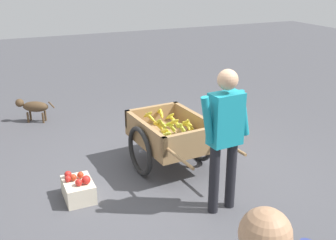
{
  "coord_description": "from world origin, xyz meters",
  "views": [
    {
      "loc": [
        -4.1,
        1.79,
        2.5
      ],
      "look_at": [
        0.14,
        -0.08,
        0.75
      ],
      "focal_mm": 43.66,
      "sensor_mm": 36.0,
      "label": 1
    }
  ],
  "objects_px": {
    "fruit_cart": "(171,136)",
    "vendor_person": "(225,130)",
    "apple_crate": "(78,189)",
    "plastic_bucket": "(225,129)",
    "dog": "(33,107)"
  },
  "relations": [
    {
      "from": "plastic_bucket",
      "to": "apple_crate",
      "type": "height_order",
      "value": "apple_crate"
    },
    {
      "from": "dog",
      "to": "plastic_bucket",
      "type": "distance_m",
      "value": 3.25
    },
    {
      "from": "vendor_person",
      "to": "dog",
      "type": "relative_size",
      "value": 2.58
    },
    {
      "from": "fruit_cart",
      "to": "apple_crate",
      "type": "bearing_deg",
      "value": 103.25
    },
    {
      "from": "dog",
      "to": "fruit_cart",
      "type": "bearing_deg",
      "value": -149.85
    },
    {
      "from": "plastic_bucket",
      "to": "apple_crate",
      "type": "xyz_separation_m",
      "value": [
        -0.89,
        2.49,
        0.0
      ]
    },
    {
      "from": "dog",
      "to": "apple_crate",
      "type": "relative_size",
      "value": 1.38
    },
    {
      "from": "vendor_person",
      "to": "dog",
      "type": "xyz_separation_m",
      "value": [
        3.62,
        1.53,
        -0.66
      ]
    },
    {
      "from": "vendor_person",
      "to": "apple_crate",
      "type": "bearing_deg",
      "value": 58.68
    },
    {
      "from": "fruit_cart",
      "to": "dog",
      "type": "bearing_deg",
      "value": 30.15
    },
    {
      "from": "dog",
      "to": "apple_crate",
      "type": "bearing_deg",
      "value": -176.9
    },
    {
      "from": "dog",
      "to": "apple_crate",
      "type": "xyz_separation_m",
      "value": [
        -2.78,
        -0.15,
        -0.15
      ]
    },
    {
      "from": "fruit_cart",
      "to": "vendor_person",
      "type": "height_order",
      "value": "vendor_person"
    },
    {
      "from": "vendor_person",
      "to": "apple_crate",
      "type": "height_order",
      "value": "vendor_person"
    },
    {
      "from": "fruit_cart",
      "to": "apple_crate",
      "type": "distance_m",
      "value": 1.36
    }
  ]
}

